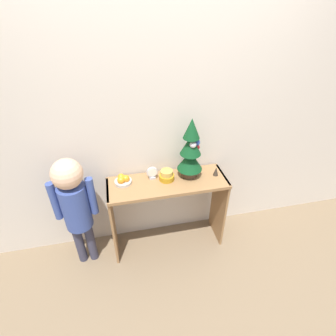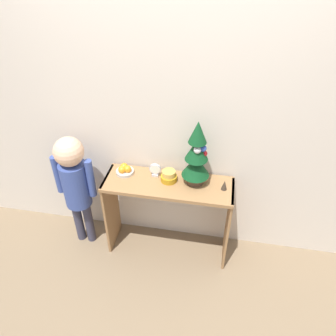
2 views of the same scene
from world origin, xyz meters
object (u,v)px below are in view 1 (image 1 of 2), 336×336
object	(u,v)px
mini_tree	(191,150)
desk_clock	(152,173)
figurine	(216,171)
fruit_bowl	(123,180)
child_figure	(74,201)
singing_bowl	(167,175)

from	to	relation	value
mini_tree	desk_clock	xyz separation A→B (m)	(-0.33, 0.03, -0.20)
mini_tree	figurine	world-z (taller)	mini_tree
fruit_bowl	child_figure	size ratio (longest dim) A/B	0.13
singing_bowl	figurine	distance (m)	0.44
mini_tree	desk_clock	world-z (taller)	mini_tree
singing_bowl	figurine	world-z (taller)	singing_bowl
fruit_bowl	desk_clock	world-z (taller)	desk_clock
fruit_bowl	figurine	world-z (taller)	figurine
mini_tree	singing_bowl	bearing A→B (deg)	-175.74
fruit_bowl	figurine	distance (m)	0.83
singing_bowl	figurine	size ratio (longest dim) A/B	1.55
mini_tree	fruit_bowl	size ratio (longest dim) A/B	3.72
child_figure	fruit_bowl	bearing A→B (deg)	14.80
mini_tree	child_figure	size ratio (longest dim) A/B	0.49
mini_tree	child_figure	bearing A→B (deg)	-174.72
singing_bowl	child_figure	distance (m)	0.81
figurine	child_figure	world-z (taller)	child_figure
fruit_bowl	desk_clock	size ratio (longest dim) A/B	1.27
singing_bowl	child_figure	bearing A→B (deg)	-174.46
fruit_bowl	desk_clock	bearing A→B (deg)	2.36
mini_tree	fruit_bowl	distance (m)	0.64
fruit_bowl	child_figure	xyz separation A→B (m)	(-0.41, -0.11, -0.08)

